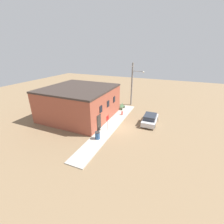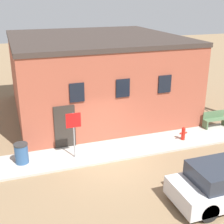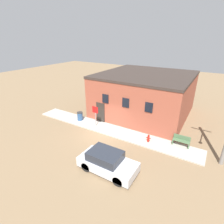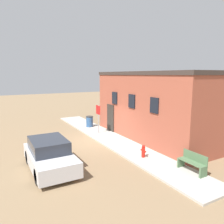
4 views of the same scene
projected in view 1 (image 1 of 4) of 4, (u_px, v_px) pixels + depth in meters
name	position (u px, v px, depth m)	size (l,w,h in m)	color
ground_plane	(118.00, 127.00, 20.73)	(80.00, 80.00, 0.00)	#846B4C
sidewalk	(111.00, 126.00, 21.08)	(17.34, 2.05, 0.10)	#B2ADA3
brick_building	(80.00, 102.00, 23.44)	(9.83, 9.91, 4.72)	#9E4C38
fire_hydrant	(122.00, 113.00, 24.39)	(0.40, 0.19, 0.68)	red
stop_sign	(108.00, 120.00, 19.20)	(0.66, 0.06, 2.13)	gray
bench	(122.00, 107.00, 26.82)	(1.35, 0.44, 0.88)	#4C6B47
trash_bin	(97.00, 135.00, 17.75)	(0.60, 0.60, 0.91)	#2D517F
utility_pole	(132.00, 83.00, 27.61)	(1.80, 2.28, 7.88)	gray
parked_car	(150.00, 119.00, 21.56)	(4.00, 1.82, 1.45)	black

